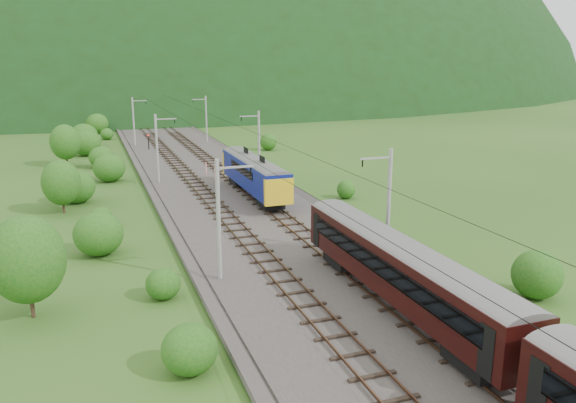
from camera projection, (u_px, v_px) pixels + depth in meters
name	position (u px, v px, depth m)	size (l,w,h in m)	color
ground	(308.00, 271.00, 39.10)	(600.00, 600.00, 0.00)	#274A17
railbed	(265.00, 230.00, 48.19)	(14.00, 220.00, 0.30)	#38332D
track_left	(238.00, 230.00, 47.36)	(2.40, 220.00, 0.27)	brown
track_right	(291.00, 225.00, 48.93)	(2.40, 220.00, 0.27)	brown
catenary_left	(158.00, 147.00, 65.21)	(2.54, 192.28, 8.00)	gray
catenary_right	(258.00, 142.00, 69.22)	(2.54, 192.28, 8.00)	gray
overhead_wires	(264.00, 150.00, 46.50)	(4.83, 198.00, 0.03)	black
mountain_main	(113.00, 90.00, 276.45)	(504.00, 360.00, 244.00)	black
hazard_post_near	(206.00, 168.00, 70.55)	(0.17, 0.17, 1.56)	red
hazard_post_far	(215.00, 171.00, 68.41)	(0.18, 0.18, 1.64)	red
signal	(148.00, 141.00, 90.40)	(0.27, 0.27, 2.41)	black
vegetation_left	(88.00, 174.00, 61.59)	(11.10, 145.86, 6.04)	#185015
vegetation_right	(382.00, 201.00, 53.82)	(5.30, 92.69, 2.75)	#185015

